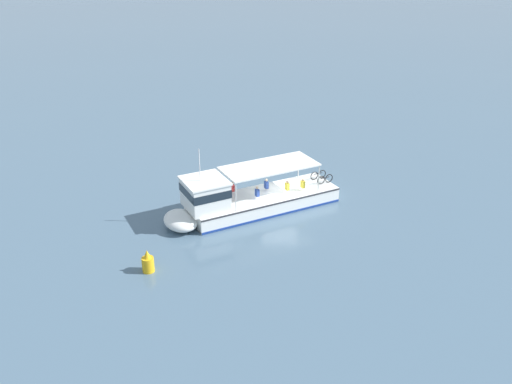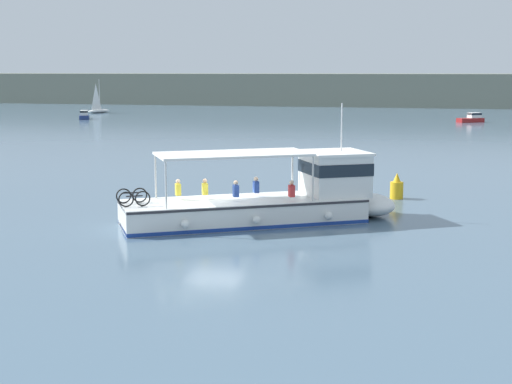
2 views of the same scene
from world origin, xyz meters
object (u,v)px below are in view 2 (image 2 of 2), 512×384
object	(u,v)px
ferry_main	(277,199)
motorboat_horizon_east	(84,115)
channel_buoy	(397,188)
sailboat_off_bow	(98,110)
motorboat_far_left	(472,118)

from	to	relation	value
ferry_main	motorboat_horizon_east	distance (m)	76.78
channel_buoy	sailboat_off_bow	bearing A→B (deg)	126.20
ferry_main	motorboat_far_left	distance (m)	71.81
motorboat_horizon_east	motorboat_far_left	xyz separation A→B (m)	(52.85, 6.98, 0.00)
motorboat_horizon_east	ferry_main	bearing A→B (deg)	-56.53
motorboat_horizon_east	channel_buoy	world-z (taller)	channel_buoy
ferry_main	motorboat_horizon_east	world-z (taller)	ferry_main
sailboat_off_bow	motorboat_far_left	bearing A→B (deg)	-7.79
ferry_main	channel_buoy	bearing A→B (deg)	57.27
motorboat_far_left	sailboat_off_bow	distance (m)	58.48
ferry_main	motorboat_far_left	world-z (taller)	ferry_main
motorboat_horizon_east	motorboat_far_left	distance (m)	53.31
motorboat_far_left	sailboat_off_bow	xyz separation A→B (m)	(-57.94, 7.93, -0.00)
ferry_main	sailboat_off_bow	distance (m)	92.12
motorboat_horizon_east	sailboat_off_bow	world-z (taller)	sailboat_off_bow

